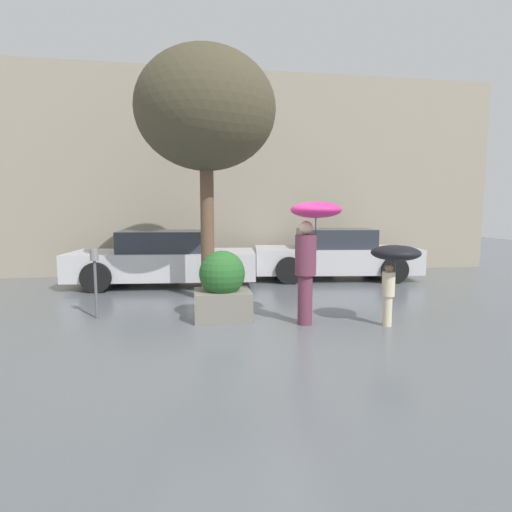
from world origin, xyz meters
The scene contains 9 objects.
ground_plane centered at (0.00, 0.00, 0.00)m, with size 40.00×40.00×0.00m, color slate.
building_facade centered at (0.00, 6.50, 3.00)m, with size 18.00×0.30×6.00m.
planter_box centered at (-0.13, 1.17, 0.57)m, with size 0.98×0.81×1.21m.
person_adult centered at (1.29, 0.55, 1.48)m, with size 0.82×0.82×2.04m.
person_child centered at (2.60, 0.25, 1.11)m, with size 0.78×0.78×1.34m.
parked_car_near centered at (-1.36, 4.61, 0.65)m, with size 4.72×2.23×1.39m.
parked_car_far centered at (3.31, 4.92, 0.65)m, with size 4.63×2.36×1.39m.
street_tree centered at (-0.32, 2.69, 3.89)m, with size 2.85×2.85×5.13m.
parking_meter centered at (-2.32, 1.51, 0.89)m, with size 0.14×0.14×1.23m.
Camera 1 is at (-0.63, -5.73, 1.90)m, focal length 28.00 mm.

